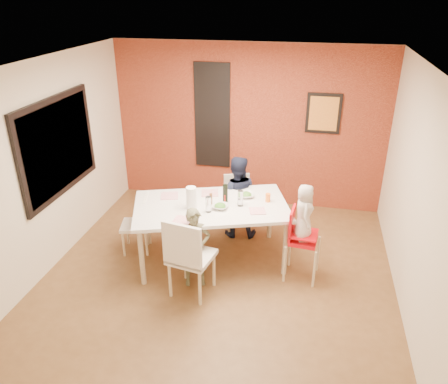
% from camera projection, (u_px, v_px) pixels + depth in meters
% --- Properties ---
extents(ground, '(4.50, 4.50, 0.00)m').
position_uv_depth(ground, '(219.00, 272.00, 5.83)').
color(ground, brown).
rests_on(ground, ground).
extents(ceiling, '(4.50, 4.50, 0.02)m').
position_uv_depth(ceiling, '(218.00, 65.00, 4.68)').
color(ceiling, silver).
rests_on(ceiling, wall_back).
extents(wall_back, '(4.50, 0.02, 2.70)m').
position_uv_depth(wall_back, '(248.00, 127.00, 7.24)').
color(wall_back, beige).
rests_on(wall_back, ground).
extents(wall_front, '(4.50, 0.02, 2.70)m').
position_uv_depth(wall_front, '(154.00, 298.00, 3.26)').
color(wall_front, beige).
rests_on(wall_front, ground).
extents(wall_left, '(0.02, 4.50, 2.70)m').
position_uv_depth(wall_left, '(50.00, 166.00, 5.67)').
color(wall_left, beige).
rests_on(wall_left, ground).
extents(wall_right, '(0.02, 4.50, 2.70)m').
position_uv_depth(wall_right, '(417.00, 197.00, 4.84)').
color(wall_right, beige).
rests_on(wall_right, ground).
extents(brick_accent_wall, '(4.50, 0.02, 2.70)m').
position_uv_depth(brick_accent_wall, '(248.00, 127.00, 7.23)').
color(brick_accent_wall, maroon).
rests_on(brick_accent_wall, ground).
extents(picture_window_frame, '(0.05, 1.70, 1.30)m').
position_uv_depth(picture_window_frame, '(58.00, 146.00, 5.76)').
color(picture_window_frame, black).
rests_on(picture_window_frame, wall_left).
extents(picture_window_pane, '(0.02, 1.55, 1.15)m').
position_uv_depth(picture_window_pane, '(59.00, 146.00, 5.75)').
color(picture_window_pane, black).
rests_on(picture_window_pane, wall_left).
extents(glassblock_strip, '(0.55, 0.03, 1.70)m').
position_uv_depth(glassblock_strip, '(212.00, 116.00, 7.26)').
color(glassblock_strip, white).
rests_on(glassblock_strip, wall_back).
extents(glassblock_surround, '(0.60, 0.03, 1.76)m').
position_uv_depth(glassblock_surround, '(212.00, 116.00, 7.26)').
color(glassblock_surround, black).
rests_on(glassblock_surround, wall_back).
extents(art_print_frame, '(0.54, 0.03, 0.64)m').
position_uv_depth(art_print_frame, '(324.00, 113.00, 6.86)').
color(art_print_frame, black).
rests_on(art_print_frame, wall_back).
extents(art_print_canvas, '(0.44, 0.01, 0.54)m').
position_uv_depth(art_print_canvas, '(324.00, 114.00, 6.84)').
color(art_print_canvas, gold).
rests_on(art_print_canvas, wall_back).
extents(dining_table, '(2.27, 1.70, 0.84)m').
position_uv_depth(dining_table, '(211.00, 210.00, 5.81)').
color(dining_table, white).
rests_on(dining_table, ground).
extents(chair_near, '(0.58, 0.58, 1.06)m').
position_uv_depth(chair_near, '(188.00, 255.00, 5.15)').
color(chair_near, silver).
rests_on(chair_near, ground).
extents(chair_far, '(0.51, 0.51, 0.86)m').
position_uv_depth(chair_far, '(238.00, 199.00, 6.74)').
color(chair_far, silver).
rests_on(chair_far, ground).
extents(chair_left, '(0.47, 0.47, 0.85)m').
position_uv_depth(chair_left, '(141.00, 221.00, 6.14)').
color(chair_left, white).
rests_on(chair_left, ground).
extents(high_chair, '(0.45, 0.45, 0.97)m').
position_uv_depth(high_chair, '(300.00, 237.00, 5.53)').
color(high_chair, red).
rests_on(high_chair, ground).
extents(child_near, '(0.45, 0.37, 1.06)m').
position_uv_depth(child_near, '(195.00, 248.00, 5.40)').
color(child_near, brown).
rests_on(child_near, ground).
extents(child_far, '(0.68, 0.56, 1.27)m').
position_uv_depth(child_far, '(237.00, 197.00, 6.47)').
color(child_far, black).
rests_on(child_far, ground).
extents(toddler, '(0.29, 0.40, 0.74)m').
position_uv_depth(toddler, '(304.00, 213.00, 5.37)').
color(toddler, beige).
rests_on(toddler, high_chair).
extents(plate_near_left, '(0.22, 0.22, 0.01)m').
position_uv_depth(plate_near_left, '(182.00, 220.00, 5.39)').
color(plate_near_left, white).
rests_on(plate_near_left, dining_table).
extents(plate_far_mid, '(0.29, 0.29, 0.01)m').
position_uv_depth(plate_far_mid, '(210.00, 193.00, 6.09)').
color(plate_far_mid, silver).
rests_on(plate_far_mid, dining_table).
extents(plate_near_right, '(0.25, 0.25, 0.01)m').
position_uv_depth(plate_near_right, '(258.00, 211.00, 5.61)').
color(plate_near_right, white).
rests_on(plate_near_right, dining_table).
extents(plate_far_left, '(0.30, 0.30, 0.01)m').
position_uv_depth(plate_far_left, '(169.00, 196.00, 6.01)').
color(plate_far_left, white).
rests_on(plate_far_left, dining_table).
extents(salad_bowl_a, '(0.22, 0.22, 0.05)m').
position_uv_depth(salad_bowl_a, '(220.00, 206.00, 5.68)').
color(salad_bowl_a, silver).
rests_on(salad_bowl_a, dining_table).
extents(salad_bowl_b, '(0.28, 0.28, 0.05)m').
position_uv_depth(salad_bowl_b, '(246.00, 195.00, 5.98)').
color(salad_bowl_b, white).
rests_on(salad_bowl_b, dining_table).
extents(wine_bottle, '(0.07, 0.07, 0.26)m').
position_uv_depth(wine_bottle, '(225.00, 194.00, 5.78)').
color(wine_bottle, black).
rests_on(wine_bottle, dining_table).
extents(wine_glass_a, '(0.07, 0.07, 0.21)m').
position_uv_depth(wine_glass_a, '(208.00, 204.00, 5.56)').
color(wine_glass_a, white).
rests_on(wine_glass_a, dining_table).
extents(wine_glass_b, '(0.08, 0.08, 0.22)m').
position_uv_depth(wine_glass_b, '(240.00, 198.00, 5.71)').
color(wine_glass_b, silver).
rests_on(wine_glass_b, dining_table).
extents(paper_towel_roll, '(0.13, 0.13, 0.30)m').
position_uv_depth(paper_towel_roll, '(191.00, 198.00, 5.63)').
color(paper_towel_roll, white).
rests_on(paper_towel_roll, dining_table).
extents(condiment_red, '(0.03, 0.03, 0.13)m').
position_uv_depth(condiment_red, '(225.00, 199.00, 5.79)').
color(condiment_red, red).
rests_on(condiment_red, dining_table).
extents(condiment_green, '(0.03, 0.03, 0.13)m').
position_uv_depth(condiment_green, '(226.00, 197.00, 5.84)').
color(condiment_green, '#2C6A23').
rests_on(condiment_green, dining_table).
extents(condiment_brown, '(0.04, 0.04, 0.16)m').
position_uv_depth(condiment_brown, '(211.00, 199.00, 5.77)').
color(condiment_brown, brown).
rests_on(condiment_brown, dining_table).
extents(sippy_cup, '(0.07, 0.07, 0.12)m').
position_uv_depth(sippy_cup, '(268.00, 198.00, 5.84)').
color(sippy_cup, orange).
rests_on(sippy_cup, dining_table).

